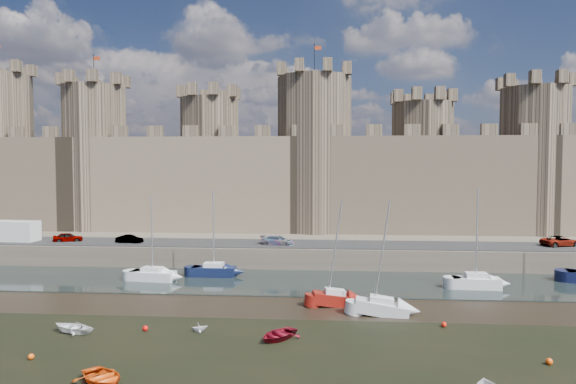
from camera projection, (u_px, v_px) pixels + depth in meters
name	position (u px, v px, depth m)	size (l,w,h in m)	color
ground	(259.00, 375.00, 30.16)	(160.00, 160.00, 0.00)	black
water_channel	(289.00, 282.00, 54.06)	(160.00, 12.00, 0.08)	black
quay	(304.00, 229.00, 89.84)	(160.00, 60.00, 2.50)	#4C443A
road	(295.00, 244.00, 63.88)	(160.00, 7.00, 0.10)	black
castle	(297.00, 170.00, 77.40)	(108.50, 11.00, 29.00)	#42382B
car_0	(68.00, 237.00, 65.81)	(1.44, 3.57, 1.22)	gray
car_1	(129.00, 239.00, 64.54)	(1.16, 3.32, 1.09)	gray
car_2	(278.00, 240.00, 63.18)	(1.67, 4.11, 1.19)	gray
car_3	(560.00, 241.00, 62.06)	(2.15, 4.67, 1.30)	gray
van	(14.00, 231.00, 66.08)	(6.09, 2.44, 2.66)	silver
sailboat_0	(152.00, 274.00, 54.65)	(5.03, 2.50, 9.03)	silver
sailboat_1	(214.00, 270.00, 56.74)	(4.79, 1.87, 9.58)	#0E1633
sailboat_2	(476.00, 281.00, 51.11)	(4.68, 1.98, 9.96)	silver
sailboat_4	(335.00, 298.00, 45.16)	(4.15, 2.17, 9.23)	maroon
sailboat_5	(382.00, 306.00, 42.35)	(4.49, 2.02, 9.44)	silver
dinghy_0	(102.00, 379.00, 28.79)	(2.63, 0.76, 3.68)	#E14A0D
dinghy_3	(199.00, 327.00, 38.02)	(1.09, 0.66, 1.26)	white
dinghy_4	(278.00, 335.00, 36.38)	(2.35, 0.68, 3.30)	maroon
dinghy_6	(73.00, 328.00, 37.85)	(2.21, 0.64, 3.10)	white
buoy_1	(145.00, 328.00, 38.22)	(0.41, 0.41, 0.41)	#F30D0A
buoy_3	(444.00, 324.00, 39.13)	(0.41, 0.41, 0.41)	red
buoy_4	(31.00, 357.00, 32.58)	(0.39, 0.39, 0.39)	#FD530B
buoy_5	(549.00, 361.00, 31.73)	(0.43, 0.43, 0.43)	#EE490A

